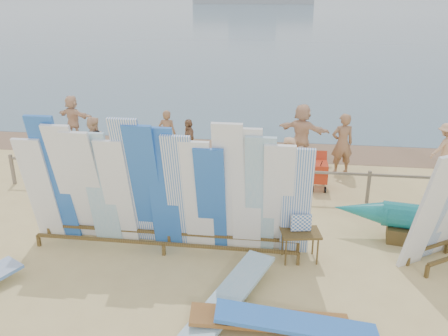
# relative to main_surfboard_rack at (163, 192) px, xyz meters

# --- Properties ---
(ground) EXTENTS (160.00, 160.00, 0.00)m
(ground) POSITION_rel_main_surfboard_rack_xyz_m (0.71, 0.05, -1.36)
(ground) COLOR #D7BF7C
(ground) RESTS_ON ground
(ocean) EXTENTS (320.00, 240.00, 0.02)m
(ocean) POSITION_rel_main_surfboard_rack_xyz_m (0.71, 128.05, -1.36)
(ocean) COLOR #426177
(ocean) RESTS_ON ground
(wet_sand_strip) EXTENTS (40.00, 2.60, 0.01)m
(wet_sand_strip) POSITION_rel_main_surfboard_rack_xyz_m (0.71, 7.25, -1.36)
(wet_sand_strip) COLOR #7F6047
(wet_sand_strip) RESTS_ON ground
(fence) EXTENTS (12.08, 0.08, 0.90)m
(fence) POSITION_rel_main_surfboard_rack_xyz_m (0.71, 3.05, -0.73)
(fence) COLOR #786C5B
(fence) RESTS_ON ground
(main_surfboard_rack) EXTENTS (6.11, 0.91, 3.04)m
(main_surfboard_rack) POSITION_rel_main_surfboard_rack_xyz_m (0.00, 0.00, 0.00)
(main_surfboard_rack) COLOR brown
(main_surfboard_rack) RESTS_ON ground
(vendor_table) EXTENTS (0.88, 0.69, 1.05)m
(vendor_table) POSITION_rel_main_surfboard_rack_xyz_m (2.88, -0.05, -1.01)
(vendor_table) COLOR brown
(vendor_table) RESTS_ON ground
(flat_board_d) EXTENTS (2.71, 0.70, 0.44)m
(flat_board_d) POSITION_rel_main_surfboard_rack_xyz_m (2.79, -2.38, -1.36)
(flat_board_d) COLOR blue
(flat_board_d) RESTS_ON ground
(flat_board_c) EXTENTS (2.74, 0.83, 0.26)m
(flat_board_c) POSITION_rel_main_surfboard_rack_xyz_m (2.36, -2.24, -1.36)
(flat_board_c) COLOR #965E29
(flat_board_c) RESTS_ON ground
(flat_board_b) EXTENTS (1.56, 2.70, 0.38)m
(flat_board_b) POSITION_rel_main_surfboard_rack_xyz_m (1.60, -1.77, -1.36)
(flat_board_b) COLOR #83B6D1
(flat_board_b) RESTS_ON ground
(beach_chair_left) EXTENTS (0.60, 0.62, 0.85)m
(beach_chair_left) POSITION_rel_main_surfboard_rack_xyz_m (1.08, 3.82, -1.11)
(beach_chair_left) COLOR #AC2A12
(beach_chair_left) RESTS_ON ground
(beach_chair_right) EXTENTS (0.85, 0.86, 0.97)m
(beach_chair_right) POSITION_rel_main_surfboard_rack_xyz_m (2.21, 3.97, -1.08)
(beach_chair_right) COLOR #AC2A12
(beach_chair_right) RESTS_ON ground
(stroller) EXTENTS (0.53, 0.76, 1.03)m
(stroller) POSITION_rel_main_surfboard_rack_xyz_m (3.48, 3.88, -0.95)
(stroller) COLOR #AC2A12
(stroller) RESTS_ON ground
(beachgoer_5) EXTENTS (1.83, 1.19, 1.88)m
(beachgoer_5) POSITION_rel_main_surfboard_rack_xyz_m (3.03, 6.31, -0.42)
(beachgoer_5) COLOR beige
(beachgoer_5) RESTS_ON ground
(beachgoer_2) EXTENTS (0.88, 0.48, 1.74)m
(beachgoer_2) POSITION_rel_main_surfboard_rack_xyz_m (-3.32, 4.35, -0.49)
(beachgoer_2) COLOR beige
(beachgoer_2) RESTS_ON ground
(beachgoer_1) EXTENTS (0.60, 0.34, 1.61)m
(beachgoer_1) POSITION_rel_main_surfboard_rack_xyz_m (-1.42, 6.00, -0.55)
(beachgoer_1) COLOR #8C6042
(beachgoer_1) RESTS_ON ground
(beachgoer_4) EXTENTS (0.74, 0.98, 1.53)m
(beachgoer_4) POSITION_rel_main_surfboard_rack_xyz_m (-0.53, 5.25, -0.59)
(beachgoer_4) COLOR #8C6042
(beachgoer_4) RESTS_ON ground
(beachgoer_11) EXTENTS (1.62, 0.97, 1.66)m
(beachgoer_11) POSITION_rel_main_surfboard_rack_xyz_m (-5.43, 7.55, -0.53)
(beachgoer_11) COLOR beige
(beachgoer_11) RESTS_ON ground
(beachgoer_7) EXTENTS (0.76, 0.55, 1.88)m
(beachgoer_7) POSITION_rel_main_surfboard_rack_xyz_m (4.21, 5.20, -0.42)
(beachgoer_7) COLOR #8C6042
(beachgoer_7) RESTS_ON ground
(beachgoer_6) EXTENTS (0.78, 0.42, 1.56)m
(beachgoer_6) POSITION_rel_main_surfboard_rack_xyz_m (2.61, 3.65, -0.58)
(beachgoer_6) COLOR tan
(beachgoer_6) RESTS_ON ground
(beachgoer_9) EXTENTS (1.08, 0.86, 1.56)m
(beachgoer_9) POSITION_rel_main_surfboard_rack_xyz_m (7.37, 5.73, -0.58)
(beachgoer_9) COLOR tan
(beachgoer_9) RESTS_ON ground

